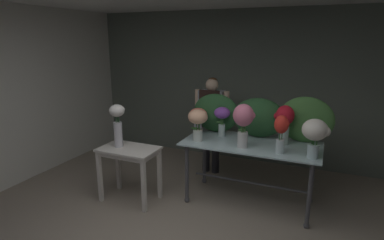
# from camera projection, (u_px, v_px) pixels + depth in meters

# --- Properties ---
(ground_plane) EXTENTS (7.63, 7.63, 0.00)m
(ground_plane) POSITION_uv_depth(u_px,v_px,m) (213.00, 197.00, 4.41)
(ground_plane) COLOR gray
(wall_back) EXTENTS (5.87, 0.12, 2.64)m
(wall_back) POSITION_uv_depth(u_px,v_px,m) (246.00, 87.00, 5.57)
(wall_back) COLOR slate
(wall_back) RESTS_ON ground
(wall_left) EXTENTS (0.12, 3.48, 2.64)m
(wall_left) POSITION_uv_depth(u_px,v_px,m) (47.00, 90.00, 5.21)
(wall_left) COLOR silver
(wall_left) RESTS_ON ground
(display_table_glass) EXTENTS (1.73, 0.85, 0.85)m
(display_table_glass) POSITION_uv_depth(u_px,v_px,m) (251.00, 153.00, 4.10)
(display_table_glass) COLOR silver
(display_table_glass) RESTS_ON ground
(side_table_white) EXTENTS (0.77, 0.49, 0.74)m
(side_table_white) POSITION_uv_depth(u_px,v_px,m) (129.00, 156.00, 4.20)
(side_table_white) COLOR silver
(side_table_white) RESTS_ON ground
(florist) EXTENTS (0.57, 0.24, 1.57)m
(florist) POSITION_uv_depth(u_px,v_px,m) (211.00, 116.00, 5.03)
(florist) COLOR #232328
(florist) RESTS_ON ground
(foliage_backdrop) EXTENTS (1.89, 0.30, 0.60)m
(foliage_backdrop) POSITION_uv_depth(u_px,v_px,m) (258.00, 117.00, 4.26)
(foliage_backdrop) COLOR #28562D
(foliage_backdrop) RESTS_ON display_table_glass
(vase_scarlet_freesia) EXTENTS (0.17, 0.16, 0.46)m
(vase_scarlet_freesia) POSITION_uv_depth(u_px,v_px,m) (281.00, 131.00, 3.62)
(vase_scarlet_freesia) COLOR silver
(vase_scarlet_freesia) RESTS_ON display_table_glass
(vase_peach_ranunculus) EXTENTS (0.26, 0.26, 0.42)m
(vase_peach_ranunculus) POSITION_uv_depth(u_px,v_px,m) (198.00, 121.00, 4.08)
(vase_peach_ranunculus) COLOR silver
(vase_peach_ranunculus) RESTS_ON display_table_glass
(vase_rosy_tulips) EXTENTS (0.27, 0.25, 0.54)m
(vase_rosy_tulips) POSITION_uv_depth(u_px,v_px,m) (243.00, 120.00, 3.82)
(vase_rosy_tulips) COLOR silver
(vase_rosy_tulips) RESTS_ON display_table_glass
(vase_violet_dahlias) EXTENTS (0.22, 0.22, 0.41)m
(vase_violet_dahlias) POSITION_uv_depth(u_px,v_px,m) (222.00, 117.00, 4.27)
(vase_violet_dahlias) COLOR silver
(vase_violet_dahlias) RESTS_ON display_table_glass
(vase_crimson_lilies) EXTENTS (0.25, 0.23, 0.50)m
(vase_crimson_lilies) POSITION_uv_depth(u_px,v_px,m) (285.00, 121.00, 3.94)
(vase_crimson_lilies) COLOR silver
(vase_crimson_lilies) RESTS_ON display_table_glass
(vase_coral_stock) EXTENTS (0.26, 0.26, 0.37)m
(vase_coral_stock) POSITION_uv_depth(u_px,v_px,m) (198.00, 117.00, 4.40)
(vase_coral_stock) COLOR silver
(vase_coral_stock) RESTS_ON display_table_glass
(vase_ivory_snapdragons) EXTENTS (0.30, 0.28, 0.45)m
(vase_ivory_snapdragons) POSITION_uv_depth(u_px,v_px,m) (315.00, 133.00, 3.48)
(vase_ivory_snapdragons) COLOR silver
(vase_ivory_snapdragons) RESTS_ON display_table_glass
(vase_white_roses_tall) EXTENTS (0.20, 0.20, 0.58)m
(vase_white_roses_tall) POSITION_uv_depth(u_px,v_px,m) (118.00, 122.00, 4.15)
(vase_white_roses_tall) COLOR silver
(vase_white_roses_tall) RESTS_ON side_table_white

